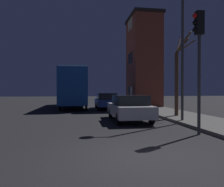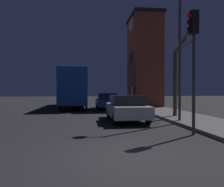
# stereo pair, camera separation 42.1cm
# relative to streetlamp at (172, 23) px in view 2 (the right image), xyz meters

# --- Properties ---
(ground_plane) EXTENTS (120.00, 120.00, 0.00)m
(ground_plane) POSITION_rel_streetlamp_xyz_m (-3.45, -5.38, -5.20)
(ground_plane) COLOR black
(brick_building) EXTENTS (3.00, 4.59, 9.26)m
(brick_building) POSITION_rel_streetlamp_xyz_m (1.59, 11.20, -0.39)
(brick_building) COLOR brown
(brick_building) RESTS_ON sidewalk
(streetlamp) EXTENTS (1.21, 0.48, 7.07)m
(streetlamp) POSITION_rel_streetlamp_xyz_m (0.00, 0.00, 0.00)
(streetlamp) COLOR #38383A
(streetlamp) RESTS_ON sidewalk
(traffic_light) EXTENTS (0.43, 0.24, 4.76)m
(traffic_light) POSITION_rel_streetlamp_xyz_m (-0.39, -2.96, -1.81)
(traffic_light) COLOR #38383A
(traffic_light) RESTS_ON ground
(bare_tree) EXTENTS (1.31, 1.87, 5.02)m
(bare_tree) POSITION_rel_streetlamp_xyz_m (1.10, 2.05, -2.62)
(bare_tree) COLOR #473323
(bare_tree) RESTS_ON sidewalk
(bus) EXTENTS (2.46, 10.88, 3.74)m
(bus) POSITION_rel_streetlamp_xyz_m (-5.51, 12.12, -2.98)
(bus) COLOR #194793
(bus) RESTS_ON ground
(car_near_lane) EXTENTS (1.88, 4.36, 1.45)m
(car_near_lane) POSITION_rel_streetlamp_xyz_m (-2.19, 1.13, -4.44)
(car_near_lane) COLOR #B7BABF
(car_near_lane) RESTS_ON ground
(car_mid_lane) EXTENTS (1.87, 4.50, 1.47)m
(car_mid_lane) POSITION_rel_streetlamp_xyz_m (-2.52, 9.23, -4.42)
(car_mid_lane) COLOR navy
(car_mid_lane) RESTS_ON ground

